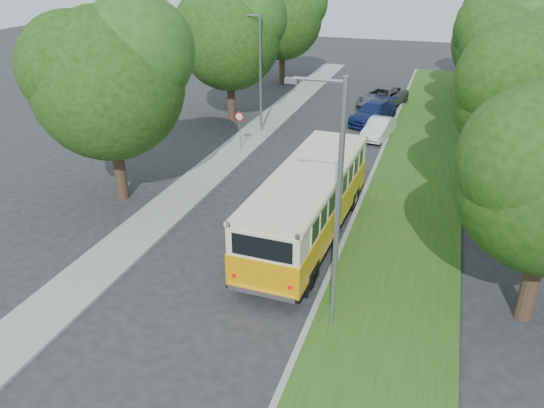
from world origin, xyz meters
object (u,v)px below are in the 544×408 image
(lamppost_far, at_px, (259,69))
(car_silver, at_px, (345,171))
(lamppost_near, at_px, (335,204))
(car_grey, at_px, (382,97))
(vintage_bus, at_px, (308,205))
(car_blue, at_px, (373,113))
(car_white, at_px, (379,128))

(lamppost_far, height_order, car_silver, lamppost_far)
(lamppost_near, relative_size, lamppost_far, 1.07)
(car_silver, bearing_deg, car_grey, 86.23)
(vintage_bus, relative_size, car_grey, 1.97)
(lamppost_near, distance_m, lamppost_far, 20.53)
(lamppost_far, distance_m, vintage_bus, 14.97)
(lamppost_near, bearing_deg, car_grey, 94.27)
(lamppost_near, xyz_separation_m, vintage_bus, (-2.13, 5.40, -2.81))
(vintage_bus, height_order, car_blue, vintage_bus)
(vintage_bus, distance_m, car_blue, 17.56)
(vintage_bus, relative_size, car_white, 2.75)
(lamppost_near, height_order, lamppost_far, lamppost_near)
(car_grey, bearing_deg, lamppost_far, -110.15)
(car_silver, xyz_separation_m, car_blue, (-0.20, 11.05, 0.11))
(lamppost_far, distance_m, car_blue, 8.83)
(lamppost_far, relative_size, vintage_bus, 0.71)
(car_grey, bearing_deg, car_blue, -72.73)
(lamppost_near, relative_size, car_blue, 1.62)
(car_white, bearing_deg, lamppost_far, -161.80)
(vintage_bus, distance_m, car_silver, 6.57)
(lamppost_far, distance_m, car_white, 8.54)
(car_white, height_order, car_grey, car_grey)
(car_blue, bearing_deg, car_silver, -74.24)
(lamppost_far, xyz_separation_m, vintage_bus, (6.77, -13.10, -2.56))
(car_silver, distance_m, car_grey, 15.49)
(lamppost_near, xyz_separation_m, car_grey, (-2.05, 27.38, -3.63))
(lamppost_far, bearing_deg, car_blue, 32.98)
(lamppost_far, bearing_deg, lamppost_near, -64.29)
(lamppost_near, xyz_separation_m, lamppost_far, (-8.91, 18.50, -0.25))
(car_white, height_order, car_blue, car_blue)
(lamppost_far, relative_size, car_white, 1.96)
(car_silver, relative_size, car_grey, 0.67)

